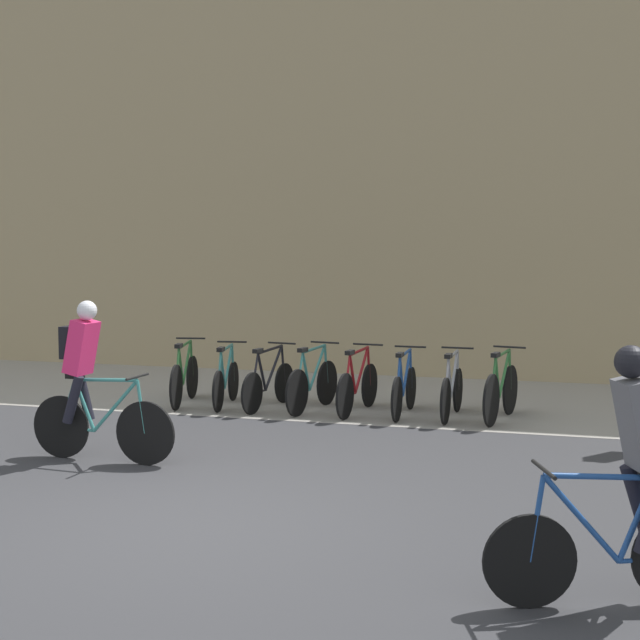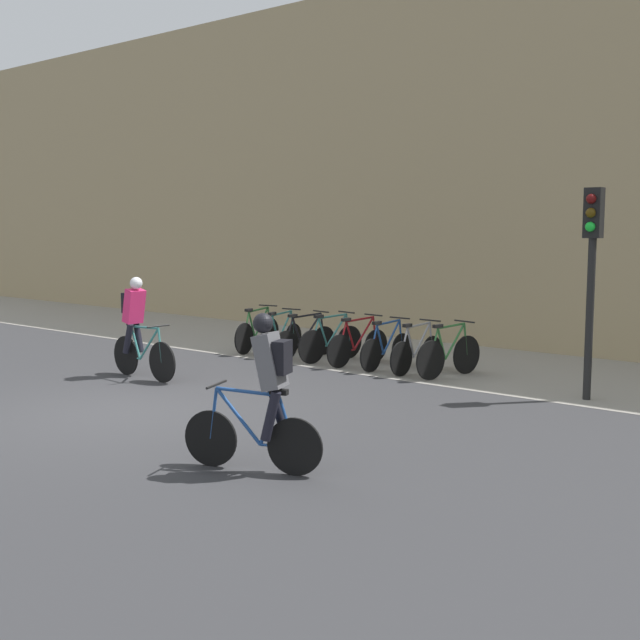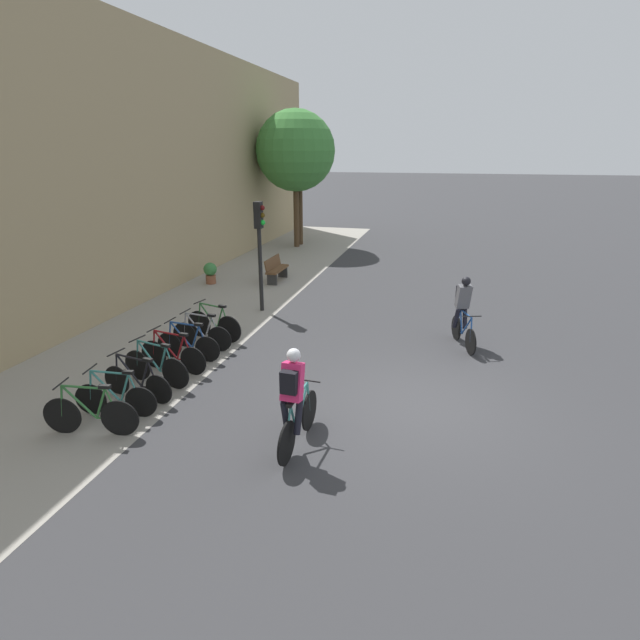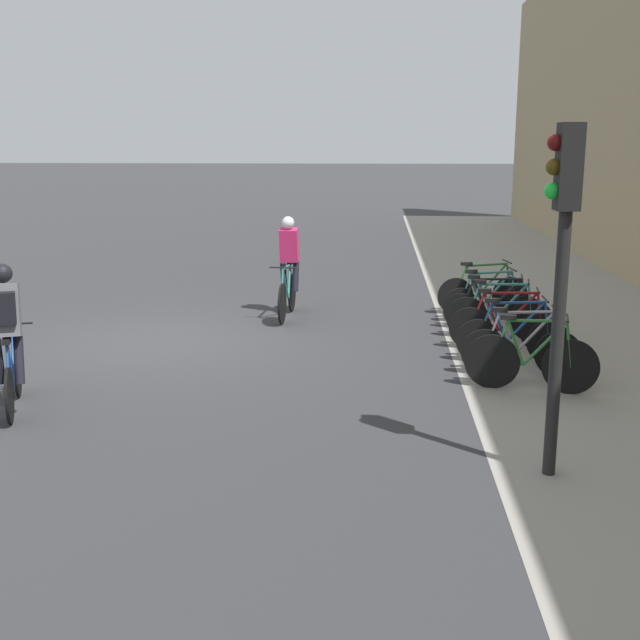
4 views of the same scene
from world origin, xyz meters
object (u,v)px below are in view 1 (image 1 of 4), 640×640
at_px(parked_bike_0, 184,378).
at_px(parked_bike_6, 452,390).
at_px(cyclist_pink, 88,377).
at_px(parked_bike_5, 404,388).
at_px(parked_bike_1, 226,381).
at_px(parked_bike_4, 358,386).
at_px(parked_bike_2, 269,383).
at_px(parked_bike_3, 312,383).
at_px(cyclist_grey, 632,467).
at_px(parked_bike_7, 501,391).

height_order(parked_bike_0, parked_bike_6, parked_bike_0).
xyz_separation_m(cyclist_pink, parked_bike_5, (2.94, 3.53, -0.56)).
relative_size(parked_bike_1, parked_bike_4, 0.93).
bearing_deg(cyclist_pink, parked_bike_1, 86.03).
bearing_deg(parked_bike_5, parked_bike_2, -179.97).
distance_m(parked_bike_1, parked_bike_2, 0.67).
height_order(parked_bike_0, parked_bike_3, same).
height_order(parked_bike_1, parked_bike_6, parked_bike_6).
xyz_separation_m(parked_bike_4, parked_bike_6, (1.35, 0.00, -0.01)).
distance_m(cyclist_grey, parked_bike_5, 6.71).
height_order(cyclist_pink, cyclist_grey, cyclist_pink).
bearing_deg(parked_bike_1, parked_bike_2, -0.08).
distance_m(parked_bike_1, parked_bike_6, 3.36).
height_order(parked_bike_3, parked_bike_7, parked_bike_7).
relative_size(parked_bike_0, parked_bike_4, 0.99).
bearing_deg(parked_bike_5, parked_bike_4, -179.98).
distance_m(cyclist_pink, parked_bike_4, 4.23).
bearing_deg(cyclist_pink, parked_bike_0, 96.91).
bearing_deg(parked_bike_7, parked_bike_4, -179.94).
bearing_deg(parked_bike_3, parked_bike_6, -0.01).
relative_size(cyclist_pink, cyclist_grey, 1.02).
xyz_separation_m(parked_bike_1, parked_bike_5, (2.69, 0.00, 0.01)).
bearing_deg(parked_bike_6, cyclist_pink, -135.63).
height_order(cyclist_grey, parked_bike_3, cyclist_grey).
distance_m(cyclist_pink, parked_bike_7, 5.57).
height_order(parked_bike_3, parked_bike_4, parked_bike_3).
bearing_deg(parked_bike_7, parked_bike_3, -179.98).
xyz_separation_m(parked_bike_0, parked_bike_3, (2.02, 0.00, 0.00)).
xyz_separation_m(cyclist_pink, cyclist_grey, (5.56, -2.63, 0.00)).
relative_size(cyclist_grey, parked_bike_1, 1.12).
xyz_separation_m(parked_bike_3, parked_bike_5, (1.35, -0.00, -0.02)).
bearing_deg(parked_bike_3, parked_bike_5, -0.03).
relative_size(parked_bike_0, parked_bike_2, 1.02).
bearing_deg(parked_bike_5, parked_bike_0, 179.99).
relative_size(parked_bike_1, parked_bike_5, 0.97).
bearing_deg(parked_bike_3, parked_bike_4, -0.08).
relative_size(parked_bike_3, parked_bike_6, 1.03).
relative_size(parked_bike_0, parked_bike_6, 1.04).
xyz_separation_m(parked_bike_2, parked_bike_7, (3.36, 0.00, 0.03)).
height_order(cyclist_pink, parked_bike_6, cyclist_pink).
bearing_deg(parked_bike_4, parked_bike_3, 179.92).
bearing_deg(parked_bike_3, cyclist_pink, -114.23).
distance_m(parked_bike_3, parked_bike_5, 1.35).
bearing_deg(parked_bike_2, parked_bike_0, 179.94).
relative_size(parked_bike_0, parked_bike_1, 1.07).
xyz_separation_m(parked_bike_0, parked_bike_5, (3.36, -0.00, -0.02)).
bearing_deg(parked_bike_2, parked_bike_7, 0.05).
relative_size(cyclist_pink, parked_bike_2, 1.09).
distance_m(cyclist_grey, parked_bike_0, 8.60).
xyz_separation_m(parked_bike_1, parked_bike_6, (3.36, 0.00, 0.01)).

